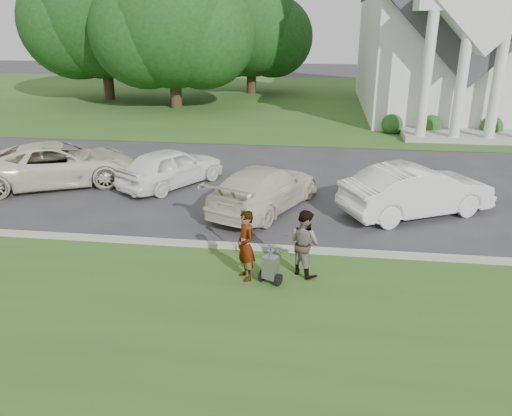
% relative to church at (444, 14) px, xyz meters
% --- Properties ---
extents(ground, '(120.00, 120.00, 0.00)m').
position_rel_church_xyz_m(ground, '(-9.00, -23.11, -5.94)').
color(ground, '#333335').
rests_on(ground, ground).
extents(grass_strip, '(80.00, 7.00, 0.01)m').
position_rel_church_xyz_m(grass_strip, '(-9.00, -26.11, -5.93)').
color(grass_strip, '#34571D').
rests_on(grass_strip, ground).
extents(church_lawn, '(80.00, 30.00, 0.01)m').
position_rel_church_xyz_m(church_lawn, '(-9.00, 3.89, -5.93)').
color(church_lawn, '#34571D').
rests_on(church_lawn, ground).
extents(curb, '(80.00, 0.18, 0.15)m').
position_rel_church_xyz_m(curb, '(-9.00, -22.56, -5.86)').
color(curb, '#9E9E93').
rests_on(curb, ground).
extents(church, '(9.19, 19.00, 24.10)m').
position_rel_church_xyz_m(church, '(0.00, 0.00, 0.00)').
color(church, white).
rests_on(church, ground).
extents(tree_left, '(10.63, 8.40, 9.71)m').
position_rel_church_xyz_m(tree_left, '(-17.01, -1.13, -0.83)').
color(tree_left, '#332316').
rests_on(tree_left, ground).
extents(tree_far, '(11.64, 9.20, 10.73)m').
position_rel_church_xyz_m(tree_far, '(-23.01, 1.87, -0.25)').
color(tree_far, '#332316').
rests_on(tree_far, ground).
extents(tree_back, '(9.61, 7.60, 8.89)m').
position_rel_church_xyz_m(tree_back, '(-13.01, 6.87, -1.21)').
color(tree_back, '#332316').
rests_on(tree_back, ground).
extents(striping_cart, '(0.74, 1.04, 0.90)m').
position_rel_church_xyz_m(striping_cart, '(-8.15, -24.24, -5.55)').
color(striping_cart, black).
rests_on(striping_cart, ground).
extents(person_left, '(0.65, 0.72, 1.64)m').
position_rel_church_xyz_m(person_left, '(-8.74, -24.11, -5.12)').
color(person_left, '#999999').
rests_on(person_left, ground).
extents(person_right, '(0.98, 0.96, 1.59)m').
position_rel_church_xyz_m(person_right, '(-7.44, -23.71, -5.14)').
color(person_right, '#999999').
rests_on(person_right, ground).
extents(parking_meter_near, '(0.09, 0.08, 1.28)m').
position_rel_church_xyz_m(parking_meter_near, '(-8.98, -22.98, -5.13)').
color(parking_meter_near, gray).
rests_on(parking_meter_near, ground).
extents(car_a, '(6.01, 4.59, 1.52)m').
position_rel_church_xyz_m(car_a, '(-16.47, -18.01, -5.18)').
color(car_a, beige).
rests_on(car_a, ground).
extents(car_b, '(3.56, 4.33, 1.39)m').
position_rel_church_xyz_m(car_b, '(-12.42, -17.62, -5.24)').
color(car_b, white).
rests_on(car_b, ground).
extents(car_c, '(3.61, 5.10, 1.37)m').
position_rel_church_xyz_m(car_c, '(-8.84, -19.50, -5.25)').
color(car_c, beige).
rests_on(car_c, ground).
extents(car_d, '(4.90, 3.59, 1.54)m').
position_rel_church_xyz_m(car_d, '(-4.22, -19.39, -5.17)').
color(car_d, silver).
rests_on(car_d, ground).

